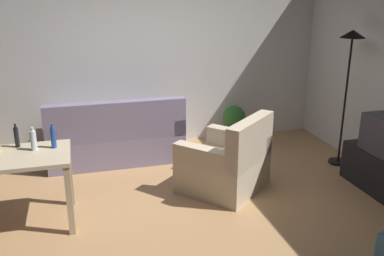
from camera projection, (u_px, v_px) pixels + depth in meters
The scene contains 10 objects.
ground_plane at pixel (195, 207), 4.71m from camera, with size 5.20×4.40×0.02m, color tan.
wall_rear at pixel (155, 56), 6.30m from camera, with size 5.20×0.10×2.70m, color silver.
couch at pixel (116, 139), 5.89m from camera, with size 1.83×0.84×0.92m.
torchiere_lamp at pixel (350, 61), 5.44m from camera, with size 0.32×0.32×1.81m.
desk at pixel (7, 167), 4.13m from camera, with size 1.20×0.70×0.76m.
potted_plant at pixel (234, 121), 6.64m from camera, with size 0.36×0.36×0.57m.
armchair at pixel (227, 164), 5.03m from camera, with size 1.23×1.23×0.92m.
bottle_dark at pixel (17, 137), 4.30m from camera, with size 0.05×0.05×0.25m.
bottle_clear at pixel (33, 140), 4.22m from camera, with size 0.06×0.06×0.24m.
bottle_blue at pixel (53, 137), 4.28m from camera, with size 0.05×0.05×0.26m.
Camera 1 is at (-1.15, -4.04, 2.30)m, focal length 39.65 mm.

